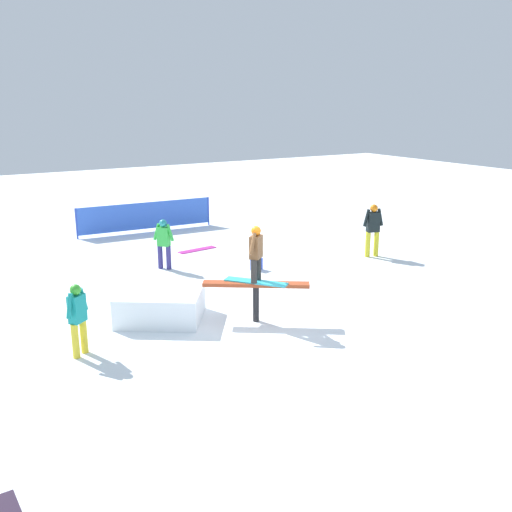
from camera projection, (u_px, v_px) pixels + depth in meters
ground_plane at (256, 321)px, 12.67m from camera, size 60.00×60.00×0.00m
rail_feature at (256, 289)px, 12.47m from camera, size 2.09×1.54×0.90m
snow_kicker_ramp at (161, 305)px, 12.69m from camera, size 2.33×2.25×0.67m
main_rider_on_rail at (256, 255)px, 12.27m from camera, size 1.10×1.27×1.26m
bystander_black at (373, 227)px, 17.64m from camera, size 0.68×0.32×1.65m
bystander_green at (164, 241)px, 16.37m from camera, size 0.50×0.54×1.46m
bystander_teal at (78, 316)px, 10.77m from camera, size 0.52×0.44×1.43m
loose_snowboard_magenta at (197, 250)px, 18.62m from camera, size 1.36×0.46×0.02m
backpack_on_snow at (257, 264)px, 16.44m from camera, size 0.35×0.30×0.34m
safety_fence at (146, 216)px, 21.08m from camera, size 5.08×0.33×1.10m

